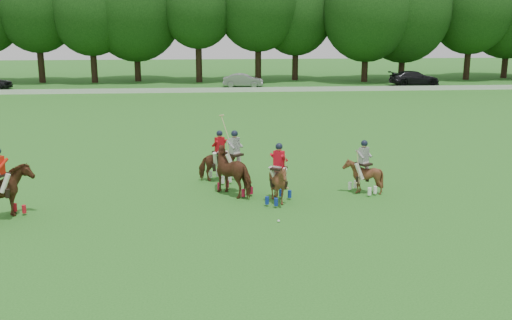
{
  "coord_description": "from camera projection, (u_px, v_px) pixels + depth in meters",
  "views": [
    {
      "loc": [
        0.84,
        -16.6,
        6.41
      ],
      "look_at": [
        2.62,
        4.2,
        1.4
      ],
      "focal_mm": 40.0,
      "sensor_mm": 36.0,
      "label": 1
    }
  ],
  "objects": [
    {
      "name": "ground",
      "position": [
        183.0,
        238.0,
        17.51
      ],
      "size": [
        180.0,
        180.0,
        0.0
      ],
      "primitive_type": "plane",
      "color": "#24671D",
      "rests_on": "ground"
    },
    {
      "name": "tree_line",
      "position": [
        200.0,
        6.0,
        62.16
      ],
      "size": [
        117.98,
        14.32,
        14.75
      ],
      "color": "black",
      "rests_on": "ground"
    },
    {
      "name": "boundary_rail",
      "position": [
        198.0,
        90.0,
        54.27
      ],
      "size": [
        120.0,
        0.1,
        0.44
      ],
      "primitive_type": "cube",
      "color": "white",
      "rests_on": "ground"
    },
    {
      "name": "car_mid",
      "position": [
        243.0,
        80.0,
        58.9
      ],
      "size": [
        4.28,
        1.99,
        1.36
      ],
      "primitive_type": "imported",
      "rotation": [
        0.0,
        0.0,
        1.43
      ],
      "color": "gray",
      "rests_on": "ground"
    },
    {
      "name": "car_right",
      "position": [
        414.0,
        78.0,
        60.39
      ],
      "size": [
        5.27,
        2.21,
        1.52
      ],
      "primitive_type": "imported",
      "rotation": [
        0.0,
        0.0,
        1.58
      ],
      "color": "black",
      "rests_on": "ground"
    },
    {
      "name": "polo_red_a",
      "position": [
        2.0,
        194.0,
        18.86
      ],
      "size": [
        1.92,
        2.34,
        2.49
      ],
      "color": "#4D2514",
      "rests_on": "ground"
    },
    {
      "name": "polo_red_b",
      "position": [
        220.0,
        164.0,
        23.56
      ],
      "size": [
        1.82,
        1.73,
        2.7
      ],
      "color": "#4D2514",
      "rests_on": "ground"
    },
    {
      "name": "polo_red_c",
      "position": [
        279.0,
        182.0,
        20.71
      ],
      "size": [
        1.79,
        1.83,
        2.24
      ],
      "color": "#4D2514",
      "rests_on": "ground"
    },
    {
      "name": "polo_stripe_a",
      "position": [
        235.0,
        171.0,
        21.81
      ],
      "size": [
        2.14,
        2.23,
        2.48
      ],
      "color": "#4D2514",
      "rests_on": "ground"
    },
    {
      "name": "polo_stripe_b",
      "position": [
        363.0,
        175.0,
        21.93
      ],
      "size": [
        1.59,
        1.63,
        2.09
      ],
      "color": "#4D2514",
      "rests_on": "ground"
    },
    {
      "name": "polo_ball",
      "position": [
        279.0,
        221.0,
        18.86
      ],
      "size": [
        0.09,
        0.09,
        0.09
      ],
      "primitive_type": "sphere",
      "color": "white",
      "rests_on": "ground"
    }
  ]
}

